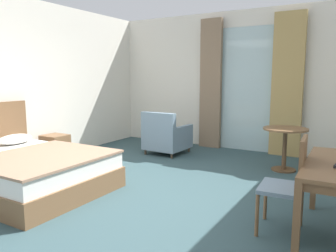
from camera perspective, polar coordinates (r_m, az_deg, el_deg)
ground at (r=4.41m, az=-5.48°, el=-12.65°), size 5.96×7.54×0.10m
wall_back at (r=7.25m, az=10.97°, el=7.60°), size 5.56×0.12×2.89m
wall_left at (r=6.13m, az=-26.92°, el=6.70°), size 0.12×7.14×2.89m
balcony_glass_door at (r=7.06m, az=13.61°, el=6.09°), size 1.14×0.02×2.54m
curtain_panel_left at (r=7.23m, az=7.36°, el=7.12°), size 0.47×0.10×2.74m
curtain_panel_right at (r=6.77m, az=19.84°, el=6.60°), size 0.58×0.10×2.74m
bed at (r=5.00m, az=-23.74°, el=-6.81°), size 2.19×1.67×1.14m
nightstand at (r=6.45m, az=-18.82°, el=-3.56°), size 0.42×0.39×0.48m
desk_chair at (r=3.48m, az=20.34°, el=-8.72°), size 0.43×0.50×0.97m
armchair_by_window at (r=6.64m, az=-0.34°, el=-1.90°), size 0.78×0.82×0.86m
round_cafe_table at (r=5.74m, az=19.51°, el=-2.12°), size 0.71×0.71×0.71m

